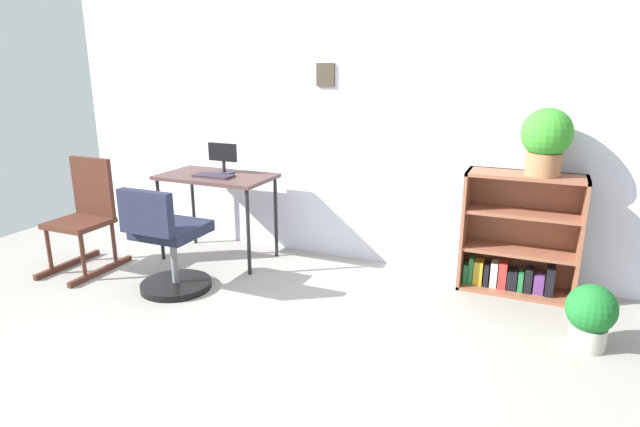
% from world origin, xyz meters
% --- Properties ---
extents(ground_plane, '(6.24, 6.24, 0.00)m').
position_xyz_m(ground_plane, '(0.00, 0.00, 0.00)').
color(ground_plane, gray).
extents(wall_back, '(5.20, 0.12, 2.49)m').
position_xyz_m(wall_back, '(-0.00, 2.15, 1.25)').
color(wall_back, silver).
rests_on(wall_back, ground_plane).
extents(desk, '(0.94, 0.54, 0.73)m').
position_xyz_m(desk, '(-0.87, 1.66, 0.66)').
color(desk, '#4C3431').
rests_on(desk, ground_plane).
extents(monitor, '(0.26, 0.17, 0.25)m').
position_xyz_m(monitor, '(-0.85, 1.74, 0.86)').
color(monitor, '#262628').
rests_on(monitor, desk).
extents(keyboard, '(0.33, 0.15, 0.02)m').
position_xyz_m(keyboard, '(-0.85, 1.58, 0.74)').
color(keyboard, '#2F2332').
rests_on(keyboard, desk).
extents(office_chair, '(0.52, 0.55, 0.80)m').
position_xyz_m(office_chair, '(-0.81, 0.92, 0.35)').
color(office_chair, black).
rests_on(office_chair, ground_plane).
extents(rocking_chair, '(0.42, 0.64, 0.90)m').
position_xyz_m(rocking_chair, '(-1.72, 1.05, 0.45)').
color(rocking_chair, '#472419').
rests_on(rocking_chair, ground_plane).
extents(bookshelf_low, '(0.80, 0.30, 0.88)m').
position_xyz_m(bookshelf_low, '(1.51, 1.96, 0.39)').
color(bookshelf_low, brown).
rests_on(bookshelf_low, ground_plane).
extents(potted_plant_on_shelf, '(0.33, 0.33, 0.46)m').
position_xyz_m(potted_plant_on_shelf, '(1.61, 1.90, 1.14)').
color(potted_plant_on_shelf, '#9E6642').
rests_on(potted_plant_on_shelf, bookshelf_low).
extents(potted_plant_floor, '(0.29, 0.29, 0.39)m').
position_xyz_m(potted_plant_floor, '(1.96, 1.25, 0.21)').
color(potted_plant_floor, '#B7B2A8').
rests_on(potted_plant_floor, ground_plane).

